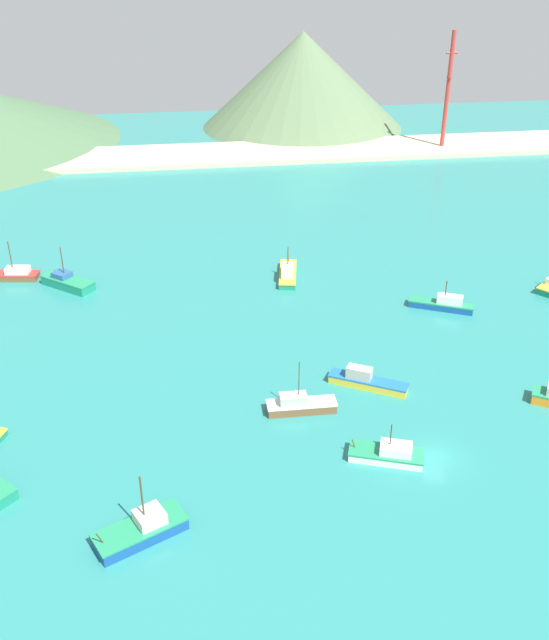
{
  "coord_description": "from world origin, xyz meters",
  "views": [
    {
      "loc": [
        -25.31,
        -56.1,
        48.72
      ],
      "look_at": [
        -13.0,
        29.77,
        1.48
      ],
      "focal_mm": 40.05,
      "sensor_mm": 36.0,
      "label": 1
    }
  ],
  "objects_px": {
    "fishing_boat_9": "(67,282)",
    "fishing_boat_10": "(142,529)",
    "radio_tower": "(448,91)",
    "fishing_boat_7": "(14,274)",
    "fishing_boat_11": "(300,405)",
    "fishing_boat_4": "(388,454)",
    "fishing_boat_13": "(443,304)",
    "fishing_boat_15": "(288,273)",
    "fishing_boat_14": "(366,381)"
  },
  "relations": [
    {
      "from": "fishing_boat_4",
      "to": "fishing_boat_14",
      "type": "bearing_deg",
      "value": 85.14
    },
    {
      "from": "fishing_boat_4",
      "to": "fishing_boat_15",
      "type": "xyz_separation_m",
      "value": [
        -3.36,
        45.6,
        0.13
      ]
    },
    {
      "from": "fishing_boat_15",
      "to": "fishing_boat_11",
      "type": "bearing_deg",
      "value": -96.91
    },
    {
      "from": "fishing_boat_7",
      "to": "fishing_boat_13",
      "type": "bearing_deg",
      "value": -17.1
    },
    {
      "from": "fishing_boat_11",
      "to": "fishing_boat_9",
      "type": "bearing_deg",
      "value": 128.81
    },
    {
      "from": "fishing_boat_9",
      "to": "radio_tower",
      "type": "distance_m",
      "value": 109.83
    },
    {
      "from": "fishing_boat_10",
      "to": "radio_tower",
      "type": "relative_size",
      "value": 0.32
    },
    {
      "from": "fishing_boat_4",
      "to": "fishing_boat_15",
      "type": "relative_size",
      "value": 0.83
    },
    {
      "from": "fishing_boat_11",
      "to": "fishing_boat_13",
      "type": "distance_m",
      "value": 33.48
    },
    {
      "from": "fishing_boat_4",
      "to": "fishing_boat_15",
      "type": "distance_m",
      "value": 45.72
    },
    {
      "from": "fishing_boat_9",
      "to": "radio_tower",
      "type": "xyz_separation_m",
      "value": [
        85.15,
        68.0,
        13.72
      ]
    },
    {
      "from": "fishing_boat_7",
      "to": "fishing_boat_11",
      "type": "height_order",
      "value": "fishing_boat_11"
    },
    {
      "from": "radio_tower",
      "to": "fishing_boat_9",
      "type": "bearing_deg",
      "value": -141.39
    },
    {
      "from": "fishing_boat_13",
      "to": "radio_tower",
      "type": "xyz_separation_m",
      "value": [
        29.76,
        83.48,
        13.74
      ]
    },
    {
      "from": "fishing_boat_15",
      "to": "radio_tower",
      "type": "xyz_separation_m",
      "value": [
        50.64,
        69.71,
        13.71
      ]
    },
    {
      "from": "fishing_boat_11",
      "to": "fishing_boat_4",
      "type": "bearing_deg",
      "value": -51.87
    },
    {
      "from": "fishing_boat_4",
      "to": "fishing_boat_13",
      "type": "relative_size",
      "value": 0.89
    },
    {
      "from": "fishing_boat_14",
      "to": "fishing_boat_11",
      "type": "bearing_deg",
      "value": -156.56
    },
    {
      "from": "fishing_boat_13",
      "to": "fishing_boat_14",
      "type": "bearing_deg",
      "value": -131.98
    },
    {
      "from": "fishing_boat_13",
      "to": "fishing_boat_15",
      "type": "height_order",
      "value": "fishing_boat_15"
    },
    {
      "from": "fishing_boat_4",
      "to": "fishing_boat_9",
      "type": "xyz_separation_m",
      "value": [
        -37.87,
        47.31,
        0.12
      ]
    },
    {
      "from": "fishing_boat_7",
      "to": "fishing_boat_14",
      "type": "bearing_deg",
      "value": -38.4
    },
    {
      "from": "fishing_boat_10",
      "to": "fishing_boat_13",
      "type": "xyz_separation_m",
      "value": [
        42.85,
        39.18,
        -0.03
      ]
    },
    {
      "from": "fishing_boat_4",
      "to": "radio_tower",
      "type": "distance_m",
      "value": 125.39
    },
    {
      "from": "fishing_boat_7",
      "to": "fishing_boat_14",
      "type": "relative_size",
      "value": 0.91
    },
    {
      "from": "fishing_boat_4",
      "to": "fishing_boat_13",
      "type": "xyz_separation_m",
      "value": [
        17.52,
        31.83,
        0.1
      ]
    },
    {
      "from": "radio_tower",
      "to": "fishing_boat_7",
      "type": "bearing_deg",
      "value": -145.86
    },
    {
      "from": "fishing_boat_9",
      "to": "fishing_boat_14",
      "type": "xyz_separation_m",
      "value": [
        39.03,
        -33.66,
        -0.04
      ]
    },
    {
      "from": "fishing_boat_4",
      "to": "fishing_boat_15",
      "type": "bearing_deg",
      "value": 94.22
    },
    {
      "from": "fishing_boat_9",
      "to": "fishing_boat_10",
      "type": "relative_size",
      "value": 0.98
    },
    {
      "from": "fishing_boat_9",
      "to": "fishing_boat_10",
      "type": "xyz_separation_m",
      "value": [
        12.53,
        -54.66,
        0.01
      ]
    },
    {
      "from": "fishing_boat_13",
      "to": "fishing_boat_15",
      "type": "relative_size",
      "value": 0.93
    },
    {
      "from": "fishing_boat_9",
      "to": "fishing_boat_11",
      "type": "height_order",
      "value": "fishing_boat_11"
    },
    {
      "from": "fishing_boat_11",
      "to": "fishing_boat_15",
      "type": "distance_m",
      "value": 36.05
    },
    {
      "from": "radio_tower",
      "to": "fishing_boat_11",
      "type": "bearing_deg",
      "value": -117.53
    },
    {
      "from": "fishing_boat_11",
      "to": "fishing_boat_14",
      "type": "relative_size",
      "value": 0.86
    },
    {
      "from": "fishing_boat_15",
      "to": "fishing_boat_13",
      "type": "bearing_deg",
      "value": -33.41
    },
    {
      "from": "fishing_boat_4",
      "to": "fishing_boat_10",
      "type": "height_order",
      "value": "fishing_boat_10"
    },
    {
      "from": "fishing_boat_10",
      "to": "fishing_boat_15",
      "type": "height_order",
      "value": "fishing_boat_10"
    },
    {
      "from": "fishing_boat_4",
      "to": "fishing_boat_7",
      "type": "distance_m",
      "value": 69.58
    },
    {
      "from": "fishing_boat_14",
      "to": "fishing_boat_15",
      "type": "distance_m",
      "value": 32.27
    },
    {
      "from": "fishing_boat_13",
      "to": "fishing_boat_15",
      "type": "bearing_deg",
      "value": 146.59
    },
    {
      "from": "fishing_boat_9",
      "to": "fishing_boat_13",
      "type": "distance_m",
      "value": 57.51
    },
    {
      "from": "fishing_boat_10",
      "to": "radio_tower",
      "type": "height_order",
      "value": "radio_tower"
    },
    {
      "from": "fishing_boat_4",
      "to": "radio_tower",
      "type": "bearing_deg",
      "value": 67.71
    },
    {
      "from": "fishing_boat_9",
      "to": "radio_tower",
      "type": "height_order",
      "value": "radio_tower"
    },
    {
      "from": "fishing_boat_11",
      "to": "fishing_boat_14",
      "type": "height_order",
      "value": "fishing_boat_11"
    },
    {
      "from": "fishing_boat_7",
      "to": "fishing_boat_10",
      "type": "height_order",
      "value": "fishing_boat_10"
    },
    {
      "from": "fishing_boat_9",
      "to": "fishing_boat_7",
      "type": "bearing_deg",
      "value": 154.19
    },
    {
      "from": "fishing_boat_10",
      "to": "fishing_boat_11",
      "type": "xyz_separation_m",
      "value": [
        17.63,
        17.16,
        -0.03
      ]
    }
  ]
}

